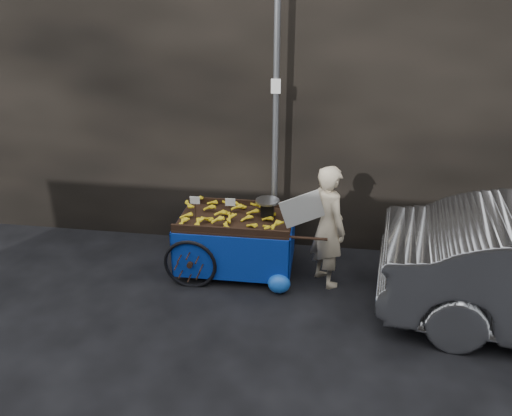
# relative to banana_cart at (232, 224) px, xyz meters

# --- Properties ---
(ground) EXTENTS (80.00, 80.00, 0.00)m
(ground) POSITION_rel_banana_cart_xyz_m (0.20, -0.79, -0.69)
(ground) COLOR black
(ground) RESTS_ON ground
(building_wall) EXTENTS (13.50, 2.00, 5.00)m
(building_wall) POSITION_rel_banana_cart_xyz_m (0.59, 1.81, 1.81)
(building_wall) COLOR black
(building_wall) RESTS_ON ground
(street_pole) EXTENTS (0.12, 0.10, 4.00)m
(street_pole) POSITION_rel_banana_cart_xyz_m (0.50, 0.51, 1.32)
(street_pole) COLOR slate
(street_pole) RESTS_ON ground
(banana_cart) EXTENTS (2.06, 1.05, 1.11)m
(banana_cart) POSITION_rel_banana_cart_xyz_m (0.00, 0.00, 0.00)
(banana_cart) COLOR black
(banana_cart) RESTS_ON ground
(vendor) EXTENTS (0.94, 0.70, 1.60)m
(vendor) POSITION_rel_banana_cart_xyz_m (1.24, -0.13, 0.12)
(vendor) COLOR #C3B191
(vendor) RESTS_ON ground
(plastic_bag) EXTENTS (0.29, 0.23, 0.26)m
(plastic_bag) POSITION_rel_banana_cart_xyz_m (0.68, -0.47, -0.56)
(plastic_bag) COLOR blue
(plastic_bag) RESTS_ON ground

